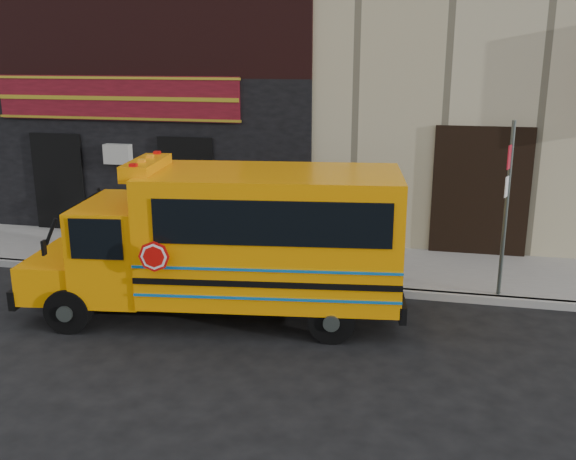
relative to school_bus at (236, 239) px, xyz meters
The scene contains 8 objects.
ground 1.86m from the school_bus, 59.46° to the right, with size 120.00×120.00×0.00m, color black.
curb 2.27m from the school_bus, 71.73° to the left, with size 40.00×0.20×0.15m, color #9B9A95.
sidewalk 3.52m from the school_bus, 80.14° to the left, with size 40.00×3.00×0.15m, color gray.
building 10.59m from the school_bus, 86.96° to the left, with size 20.00×10.70×12.00m.
school_bus is the anchor object (origin of this frame).
sign_pole 5.17m from the school_bus, 20.56° to the left, with size 0.12×0.30×3.56m.
bicycle 2.16m from the school_bus, behind, with size 0.51×1.79×1.08m, color black.
cyclist 1.88m from the school_bus, behind, with size 0.66×0.43×1.81m, color black.
Camera 1 is at (2.76, -9.73, 4.74)m, focal length 40.00 mm.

